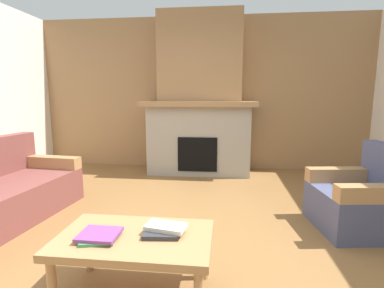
% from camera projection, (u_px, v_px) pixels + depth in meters
% --- Properties ---
extents(ground, '(9.00, 9.00, 0.00)m').
position_uv_depth(ground, '(174.00, 245.00, 2.61)').
color(ground, brown).
extents(wall_back_wood_panel, '(6.00, 0.12, 2.70)m').
position_uv_depth(wall_back_wood_panel, '(201.00, 94.00, 5.33)').
color(wall_back_wood_panel, '#997047').
rests_on(wall_back_wood_panel, ground).
extents(fireplace, '(1.90, 0.82, 2.70)m').
position_uv_depth(fireplace, '(200.00, 105.00, 4.99)').
color(fireplace, gray).
rests_on(fireplace, ground).
extents(armchair, '(0.85, 0.85, 0.85)m').
position_uv_depth(armchair, '(361.00, 201.00, 2.90)').
color(armchair, '#474C6B').
rests_on(armchair, ground).
extents(coffee_table, '(1.00, 0.60, 0.43)m').
position_uv_depth(coffee_table, '(135.00, 243.00, 1.90)').
color(coffee_table, '#A87A4C').
rests_on(coffee_table, ground).
extents(book_stack_near_edge, '(0.25, 0.26, 0.04)m').
position_uv_depth(book_stack_near_edge, '(99.00, 236.00, 1.85)').
color(book_stack_near_edge, '#3D7F4C').
rests_on(book_stack_near_edge, coffee_table).
extents(book_stack_center, '(0.29, 0.23, 0.06)m').
position_uv_depth(book_stack_center, '(164.00, 229.00, 1.91)').
color(book_stack_center, '#2D2D33').
rests_on(book_stack_center, coffee_table).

